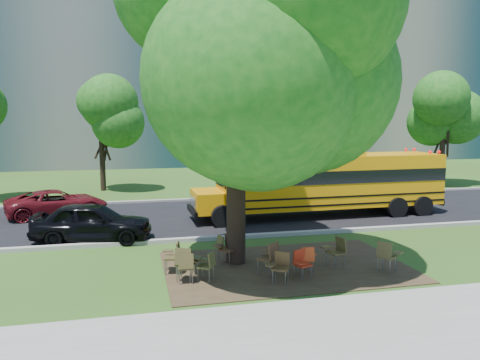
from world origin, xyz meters
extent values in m
plane|color=#314716|center=(0.00, 0.00, 0.00)|extent=(160.00, 160.00, 0.00)
cube|color=gray|center=(0.00, -5.00, 0.02)|extent=(60.00, 4.00, 0.04)
cube|color=#382819|center=(1.00, -0.50, 0.01)|extent=(7.00, 4.50, 0.03)
cube|color=black|center=(0.00, 7.00, 0.02)|extent=(80.00, 8.00, 0.04)
cube|color=gray|center=(0.00, 3.00, 0.07)|extent=(80.00, 0.25, 0.14)
cube|color=gray|center=(0.00, 11.10, 0.07)|extent=(80.00, 0.25, 0.14)
cube|color=slate|center=(-8.00, 36.00, 11.00)|extent=(38.00, 16.00, 22.00)
cube|color=gray|center=(24.00, 38.00, 12.50)|extent=(30.00, 16.00, 25.00)
cylinder|color=black|center=(-5.00, 16.00, 1.75)|extent=(0.32, 0.32, 3.50)
sphere|color=#135514|center=(-5.00, 16.00, 4.22)|extent=(4.80, 4.80, 4.80)
cylinder|color=black|center=(8.00, 14.00, 2.10)|extent=(0.38, 0.38, 4.20)
sphere|color=#135514|center=(8.00, 14.00, 5.04)|extent=(5.60, 5.60, 5.60)
cylinder|color=black|center=(16.00, 13.00, 1.80)|extent=(0.34, 0.34, 3.60)
sphere|color=#135514|center=(16.00, 13.00, 4.35)|extent=(5.00, 5.00, 5.00)
cylinder|color=black|center=(-0.33, 0.20, 2.50)|extent=(0.56, 0.56, 4.99)
sphere|color=#135514|center=(-0.33, 0.20, 6.07)|extent=(7.20, 7.20, 7.20)
cube|color=orange|center=(5.28, 6.00, 1.61)|extent=(10.01, 2.48, 2.22)
cube|color=black|center=(5.56, 6.01, 1.86)|extent=(9.47, 2.51, 0.54)
cube|color=orange|center=(-0.27, 5.88, 0.91)|extent=(1.22, 2.02, 0.86)
cube|color=black|center=(5.28, 6.00, 1.04)|extent=(10.03, 2.51, 0.07)
cube|color=black|center=(5.28, 6.00, 0.71)|extent=(10.03, 2.51, 0.07)
cylinder|color=black|center=(0.15, 4.75, 0.45)|extent=(0.91, 0.29, 0.91)
cylinder|color=black|center=(0.10, 7.02, 0.45)|extent=(0.91, 0.29, 0.91)
cylinder|color=black|center=(7.94, 4.93, 0.45)|extent=(0.91, 0.29, 0.91)
cylinder|color=black|center=(7.89, 7.19, 0.45)|extent=(0.91, 0.29, 0.91)
cylinder|color=black|center=(9.20, 4.95, 0.45)|extent=(0.91, 0.29, 0.91)
cylinder|color=black|center=(9.15, 7.22, 0.45)|extent=(0.91, 0.29, 0.91)
cube|color=#48401F|center=(-2.00, -1.19, 0.44)|extent=(0.42, 0.40, 0.05)
cube|color=#48401F|center=(-2.01, -1.37, 0.65)|extent=(0.39, 0.11, 0.39)
cube|color=#48401F|center=(-1.76, -1.07, 0.55)|extent=(0.22, 0.28, 0.03)
cylinder|color=slate|center=(-2.16, -1.02, 0.22)|extent=(0.02, 0.02, 0.44)
cylinder|color=slate|center=(-1.84, -1.36, 0.22)|extent=(0.02, 0.02, 0.44)
cube|color=#433C1D|center=(-1.98, -1.05, 0.50)|extent=(0.61, 0.60, 0.06)
cube|color=#433C1D|center=(-2.07, -1.23, 0.74)|extent=(0.44, 0.29, 0.44)
cube|color=#433C1D|center=(-1.67, -1.04, 0.63)|extent=(0.36, 0.39, 0.03)
cylinder|color=slate|center=(-2.06, -0.80, 0.25)|extent=(0.03, 0.03, 0.50)
cylinder|color=slate|center=(-1.90, -1.31, 0.25)|extent=(0.03, 0.03, 0.50)
cube|color=#4B4820|center=(-1.46, -1.19, 0.42)|extent=(0.53, 0.53, 0.05)
cube|color=#4B4820|center=(-1.32, -1.28, 0.63)|extent=(0.27, 0.37, 0.38)
cube|color=#4B4820|center=(-1.46, -0.93, 0.53)|extent=(0.33, 0.31, 0.03)
cylinder|color=slate|center=(-1.68, -1.24, 0.21)|extent=(0.02, 0.02, 0.42)
cylinder|color=slate|center=(-1.24, -1.14, 0.21)|extent=(0.02, 0.02, 0.42)
cube|color=#4B351B|center=(0.39, -1.86, 0.44)|extent=(0.55, 0.55, 0.05)
cube|color=#4B351B|center=(0.48, -1.71, 0.65)|extent=(0.38, 0.28, 0.39)
cube|color=#4B351B|center=(0.12, -1.85, 0.56)|extent=(0.33, 0.35, 0.03)
cylinder|color=slate|center=(0.45, -2.09, 0.22)|extent=(0.02, 0.02, 0.44)
cylinder|color=slate|center=(0.33, -1.63, 0.22)|extent=(0.02, 0.02, 0.44)
cube|color=#BE3C14|center=(1.33, -1.22, 0.42)|extent=(0.39, 0.37, 0.05)
cube|color=#BE3C14|center=(1.33, -1.38, 0.62)|extent=(0.37, 0.09, 0.37)
cube|color=#BE3C14|center=(1.55, -1.09, 0.53)|extent=(0.21, 0.26, 0.03)
cylinder|color=slate|center=(1.17, -1.06, 0.21)|extent=(0.02, 0.02, 0.42)
cylinder|color=slate|center=(1.49, -1.37, 0.21)|extent=(0.02, 0.02, 0.42)
cube|color=#A22511|center=(1.09, -1.63, 0.42)|extent=(0.49, 0.48, 0.05)
cube|color=#A22511|center=(1.03, -1.47, 0.62)|extent=(0.38, 0.21, 0.37)
cube|color=#A22511|center=(0.92, -1.83, 0.53)|extent=(0.28, 0.31, 0.03)
cylinder|color=slate|center=(1.29, -1.73, 0.21)|extent=(0.02, 0.02, 0.42)
cylinder|color=slate|center=(0.89, -1.53, 0.21)|extent=(0.02, 0.02, 0.42)
cube|color=#473E1E|center=(2.36, -0.92, 0.47)|extent=(0.52, 0.53, 0.05)
cube|color=#473E1E|center=(2.54, -0.87, 0.70)|extent=(0.21, 0.43, 0.42)
cube|color=#473E1E|center=(2.15, -0.72, 0.59)|extent=(0.34, 0.30, 0.03)
cylinder|color=slate|center=(2.24, -1.14, 0.23)|extent=(0.02, 0.02, 0.47)
cylinder|color=slate|center=(2.48, -0.70, 0.23)|extent=(0.02, 0.02, 0.47)
cube|color=#4E4322|center=(3.58, -1.62, 0.48)|extent=(0.60, 0.61, 0.05)
cube|color=#4E4322|center=(3.42, -1.73, 0.71)|extent=(0.33, 0.40, 0.43)
cube|color=#4E4322|center=(3.85, -1.74, 0.60)|extent=(0.38, 0.36, 0.03)
cylinder|color=slate|center=(3.62, -1.37, 0.24)|extent=(0.03, 0.03, 0.48)
cylinder|color=slate|center=(3.54, -1.87, 0.24)|extent=(0.03, 0.03, 0.48)
cube|color=#42381C|center=(-2.28, -0.35, 0.47)|extent=(0.49, 0.51, 0.05)
cube|color=#42381C|center=(-2.10, -0.39, 0.70)|extent=(0.18, 0.43, 0.42)
cube|color=#42381C|center=(-2.37, -0.08, 0.59)|extent=(0.33, 0.28, 0.03)
cylinder|color=slate|center=(-2.49, -0.49, 0.23)|extent=(0.03, 0.03, 0.47)
cylinder|color=slate|center=(-2.07, -0.21, 0.23)|extent=(0.03, 0.03, 0.47)
cube|color=#472C19|center=(-0.60, 0.12, 0.46)|extent=(0.59, 0.59, 0.05)
cube|color=#472C19|center=(-0.47, 0.25, 0.68)|extent=(0.36, 0.36, 0.41)
cube|color=#472C19|center=(-0.88, 0.20, 0.58)|extent=(0.36, 0.36, 0.03)
cylinder|color=slate|center=(-0.60, -0.12, 0.23)|extent=(0.02, 0.02, 0.46)
cylinder|color=slate|center=(-0.60, 0.37, 0.23)|extent=(0.02, 0.02, 0.46)
cube|color=#453F1D|center=(-0.61, 0.44, 0.42)|extent=(0.47, 0.48, 0.05)
cube|color=#453F1D|center=(-0.78, 0.40, 0.63)|extent=(0.18, 0.39, 0.38)
cube|color=#453F1D|center=(-0.43, 0.26, 0.54)|extent=(0.31, 0.27, 0.03)
cylinder|color=slate|center=(-0.50, 0.64, 0.21)|extent=(0.02, 0.02, 0.42)
cylinder|color=slate|center=(-0.73, 0.25, 0.21)|extent=(0.02, 0.02, 0.42)
cube|color=#4C311B|center=(0.25, -1.15, 0.50)|extent=(0.65, 0.64, 0.06)
cube|color=#4C311B|center=(0.38, -1.31, 0.75)|extent=(0.41, 0.37, 0.45)
cube|color=#4C311B|center=(0.36, -0.86, 0.64)|extent=(0.39, 0.40, 0.03)
cylinder|color=slate|center=(-0.02, -1.13, 0.25)|extent=(0.03, 0.03, 0.50)
cylinder|color=slate|center=(0.52, -1.18, 0.25)|extent=(0.03, 0.03, 0.50)
imported|color=black|center=(-4.71, 3.80, 0.70)|extent=(4.31, 2.32, 1.39)
imported|color=#530E14|center=(-6.56, 8.62, 0.59)|extent=(4.66, 3.14, 1.19)
camera|label=1|loc=(-3.30, -13.03, 4.30)|focal=35.00mm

